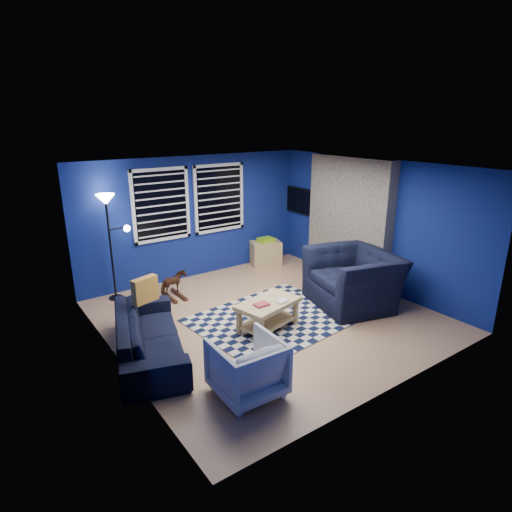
{
  "coord_description": "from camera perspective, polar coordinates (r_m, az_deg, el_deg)",
  "views": [
    {
      "loc": [
        -3.95,
        -5.24,
        3.21
      ],
      "look_at": [
        -0.04,
        0.3,
        1.01
      ],
      "focal_mm": 30.0,
      "sensor_mm": 36.0,
      "label": 1
    }
  ],
  "objects": [
    {
      "name": "floor",
      "position": [
        7.31,
        1.6,
        -8.07
      ],
      "size": [
        5.0,
        5.0,
        0.0
      ],
      "primitive_type": "plane",
      "color": "tan",
      "rests_on": "ground"
    },
    {
      "name": "ceiling",
      "position": [
        6.6,
        1.8,
        11.81
      ],
      "size": [
        5.0,
        5.0,
        0.0
      ],
      "primitive_type": "plane",
      "rotation": [
        3.14,
        0.0,
        0.0
      ],
      "color": "white",
      "rests_on": "wall_back"
    },
    {
      "name": "wall_back",
      "position": [
        8.91,
        -8.03,
        5.11
      ],
      "size": [
        5.0,
        0.0,
        5.0
      ],
      "primitive_type": "plane",
      "rotation": [
        1.57,
        0.0,
        0.0
      ],
      "color": "navy",
      "rests_on": "floor"
    },
    {
      "name": "wall_left",
      "position": [
        5.78,
        -18.57,
        -2.81
      ],
      "size": [
        0.0,
        5.0,
        5.0
      ],
      "primitive_type": "plane",
      "rotation": [
        1.57,
        0.0,
        1.57
      ],
      "color": "navy",
      "rests_on": "floor"
    },
    {
      "name": "wall_right",
      "position": [
        8.54,
        15.27,
        4.08
      ],
      "size": [
        0.0,
        5.0,
        5.0
      ],
      "primitive_type": "plane",
      "rotation": [
        1.57,
        0.0,
        -1.57
      ],
      "color": "navy",
      "rests_on": "floor"
    },
    {
      "name": "fireplace",
      "position": [
        8.77,
        12.15,
        4.31
      ],
      "size": [
        0.65,
        2.0,
        2.5
      ],
      "color": "gray",
      "rests_on": "floor"
    },
    {
      "name": "window_left",
      "position": [
        8.5,
        -12.53,
        6.64
      ],
      "size": [
        1.17,
        0.06,
        1.42
      ],
      "color": "black",
      "rests_on": "wall_back"
    },
    {
      "name": "window_right",
      "position": [
        9.07,
        -4.91,
        7.7
      ],
      "size": [
        1.17,
        0.06,
        1.42
      ],
      "color": "black",
      "rests_on": "wall_back"
    },
    {
      "name": "tv",
      "position": [
        9.83,
        6.16,
        7.28
      ],
      "size": [
        0.07,
        1.0,
        0.58
      ],
      "color": "black",
      "rests_on": "wall_right"
    },
    {
      "name": "rug",
      "position": [
        7.22,
        2.34,
        -8.35
      ],
      "size": [
        2.68,
        2.24,
        0.02
      ],
      "primitive_type": "cube",
      "rotation": [
        0.0,
        0.0,
        0.1
      ],
      "color": "black",
      "rests_on": "floor"
    },
    {
      "name": "sofa",
      "position": [
        6.25,
        -14.1,
        -10.2
      ],
      "size": [
        2.32,
        1.44,
        0.63
      ],
      "primitive_type": "imported",
      "rotation": [
        0.0,
        0.0,
        1.28
      ],
      "color": "black",
      "rests_on": "floor"
    },
    {
      "name": "armchair_big",
      "position": [
        7.78,
        12.81,
        -2.99
      ],
      "size": [
        1.77,
        1.64,
        0.97
      ],
      "primitive_type": "imported",
      "rotation": [
        0.0,
        0.0,
        -1.82
      ],
      "color": "black",
      "rests_on": "floor"
    },
    {
      "name": "armchair_bent",
      "position": [
        5.29,
        -1.22,
        -14.6
      ],
      "size": [
        0.81,
        0.83,
        0.73
      ],
      "primitive_type": "imported",
      "rotation": [
        0.0,
        0.0,
        3.1
      ],
      "color": "gray",
      "rests_on": "floor"
    },
    {
      "name": "rocking_horse",
      "position": [
        8.09,
        -10.95,
        -3.56
      ],
      "size": [
        0.36,
        0.55,
        0.43
      ],
      "primitive_type": "imported",
      "rotation": [
        0.0,
        0.0,
        1.85
      ],
      "color": "#4B2A18",
      "rests_on": "floor"
    },
    {
      "name": "coffee_table",
      "position": [
        6.75,
        1.62,
        -7.14
      ],
      "size": [
        1.11,
        0.79,
        0.5
      ],
      "rotation": [
        0.0,
        0.0,
        0.23
      ],
      "color": "tan",
      "rests_on": "rug"
    },
    {
      "name": "cabinet",
      "position": [
        9.71,
        1.31,
        0.44
      ],
      "size": [
        0.76,
        0.62,
        0.63
      ],
      "rotation": [
        0.0,
        0.0,
        -0.33
      ],
      "color": "tan",
      "rests_on": "floor"
    },
    {
      "name": "floor_lamp",
      "position": [
        7.95,
        -19.08,
        5.3
      ],
      "size": [
        0.53,
        0.33,
        1.95
      ],
      "color": "black",
      "rests_on": "floor"
    },
    {
      "name": "throw_pillow",
      "position": [
        6.44,
        -14.58,
        -4.4
      ],
      "size": [
        0.42,
        0.23,
        0.38
      ],
      "primitive_type": "cube",
      "rotation": [
        0.0,
        0.0,
        0.29
      ],
      "color": "gold",
      "rests_on": "sofa"
    }
  ]
}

